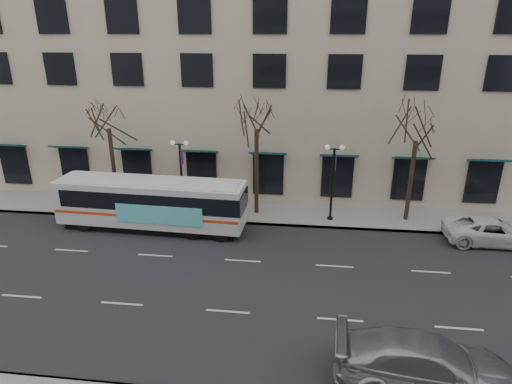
# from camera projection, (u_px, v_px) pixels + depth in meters

# --- Properties ---
(ground) EXTENTS (160.00, 160.00, 0.00)m
(ground) POSITION_uv_depth(u_px,v_px,m) (236.00, 284.00, 21.43)
(ground) COLOR black
(ground) RESTS_ON ground
(sidewalk_far) EXTENTS (80.00, 4.00, 0.15)m
(sidewalk_far) POSITION_uv_depth(u_px,v_px,m) (329.00, 215.00, 29.22)
(sidewalk_far) COLOR gray
(sidewalk_far) RESTS_ON ground
(building_hotel) EXTENTS (40.00, 20.00, 24.00)m
(building_hotel) POSITION_uv_depth(u_px,v_px,m) (250.00, 30.00, 36.95)
(building_hotel) COLOR #C3B895
(building_hotel) RESTS_ON ground
(tree_far_left) EXTENTS (3.60, 3.60, 8.34)m
(tree_far_left) POSITION_uv_depth(u_px,v_px,m) (107.00, 114.00, 28.35)
(tree_far_left) COLOR black
(tree_far_left) RESTS_ON ground
(tree_far_mid) EXTENTS (3.60, 3.60, 8.55)m
(tree_far_mid) POSITION_uv_depth(u_px,v_px,m) (257.00, 114.00, 27.18)
(tree_far_mid) COLOR black
(tree_far_mid) RESTS_ON ground
(tree_far_right) EXTENTS (3.60, 3.60, 8.06)m
(tree_far_right) POSITION_uv_depth(u_px,v_px,m) (418.00, 126.00, 26.25)
(tree_far_right) COLOR black
(tree_far_right) RESTS_ON ground
(lamp_post_left) EXTENTS (1.22, 0.45, 5.21)m
(lamp_post_left) POSITION_uv_depth(u_px,v_px,m) (181.00, 174.00, 28.57)
(lamp_post_left) COLOR black
(lamp_post_left) RESTS_ON ground
(lamp_post_right) EXTENTS (1.22, 0.45, 5.21)m
(lamp_post_right) POSITION_uv_depth(u_px,v_px,m) (333.00, 179.00, 27.46)
(lamp_post_right) COLOR black
(lamp_post_right) RESTS_ON ground
(city_bus) EXTENTS (12.00, 3.11, 3.23)m
(city_bus) POSITION_uv_depth(u_px,v_px,m) (152.00, 203.00, 26.88)
(city_bus) COLOR silver
(city_bus) RESTS_ON ground
(silver_car) EXTENTS (6.57, 3.06, 1.86)m
(silver_car) POSITION_uv_depth(u_px,v_px,m) (426.00, 364.00, 14.98)
(silver_car) COLOR #9EA2A6
(silver_car) RESTS_ON ground
(white_pickup) EXTENTS (5.52, 2.57, 1.53)m
(white_pickup) POSITION_uv_depth(u_px,v_px,m) (492.00, 231.00, 25.34)
(white_pickup) COLOR white
(white_pickup) RESTS_ON ground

